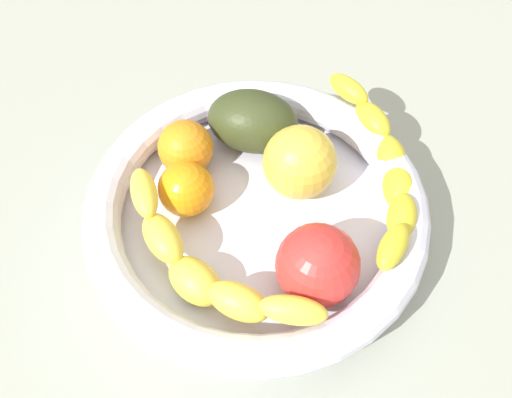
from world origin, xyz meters
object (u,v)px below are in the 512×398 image
Objects in this scene: banana_draped_right at (202,267)px; avocado_dark at (249,121)px; orange_mid_left at (186,189)px; banana_draped_left at (386,167)px; apple_yellow at (300,162)px; tomato_red at (318,265)px; orange_front at (186,148)px; fruit_bowl at (256,213)px.

banana_draped_right is 16.33cm from avocado_dark.
banana_draped_right reaches higher than orange_mid_left.
orange_mid_left is at bearing -85.04° from banana_draped_left.
tomato_red is (10.67, 0.63, 0.03)cm from apple_yellow.
avocado_dark reaches higher than orange_front.
tomato_red reaches higher than fruit_bowl.
fruit_bowl is 6.72cm from orange_mid_left.
apple_yellow is at bearing 131.57° from fruit_bowl.
banana_draped_right is 1.85× the size of avocado_dark.
avocado_dark reaches higher than banana_draped_left.
orange_front is at bearing -177.23° from orange_mid_left.
avocado_dark is at bearing 114.67° from orange_front.
apple_yellow and tomato_red have the same top height.
apple_yellow reaches higher than avocado_dark.
orange_mid_left is 0.75× the size of apple_yellow.
banana_draped_right is at bearing -59.70° from banana_draped_left.
avocado_dark reaches higher than fruit_bowl.
orange_mid_left is 0.57× the size of avocado_dark.
apple_yellow is (-3.66, 4.13, 2.71)cm from fruit_bowl.
banana_draped_right is (9.77, -16.73, 0.02)cm from banana_draped_left.
orange_mid_left is (-1.61, -6.26, 1.84)cm from fruit_bowl.
banana_draped_left is at bearing 144.35° from tomato_red.
fruit_bowl is at bearing -48.43° from apple_yellow.
avocado_dark is (-7.58, 5.87, 0.46)cm from orange_mid_left.
tomato_red is (13.40, 11.25, 0.81)cm from orange_front.
banana_draped_right is 2.40× the size of tomato_red.
apple_yellow is 0.77× the size of avocado_dark.
orange_mid_left is (1.59, -18.34, -0.39)cm from banana_draped_left.
banana_draped_right is 8.35cm from orange_mid_left.
banana_draped_left is at bearing 86.71° from apple_yellow.
banana_draped_left is at bearing 120.30° from banana_draped_right.
banana_draped_left is 2.57× the size of avocado_dark.
fruit_bowl is 1.87× the size of banana_draped_right.
avocado_dark is at bearing 142.24° from orange_mid_left.
tomato_red is 0.77× the size of avocado_dark.
fruit_bowl is at bearing 45.44° from orange_front.
orange_front is (-12.96, -1.84, -0.33)cm from banana_draped_right.
banana_draped_right is at bearing -92.65° from tomato_red.
fruit_bowl is 12.70cm from banana_draped_left.
banana_draped_right is 9.43cm from tomato_red.
apple_yellow is at bearing -176.63° from tomato_red.
banana_draped_right is at bearing -35.29° from fruit_bowl.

